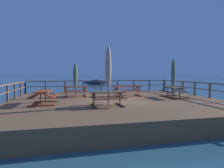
{
  "coord_description": "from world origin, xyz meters",
  "views": [
    {
      "loc": [
        -2.97,
        -11.72,
        2.58
      ],
      "look_at": [
        0.0,
        0.86,
        1.87
      ],
      "focal_mm": 29.38,
      "sensor_mm": 36.0,
      "label": 1
    }
  ],
  "objects_px": {
    "picnic_table_back_left": "(76,89)",
    "picnic_table_front_left": "(43,94)",
    "picnic_table_front_right": "(107,96)",
    "sailboat_distant": "(96,82)",
    "picnic_table_mid_right": "(173,90)",
    "patio_umbrella_short_back": "(173,73)",
    "picnic_table_back_right": "(127,89)",
    "patio_umbrella_tall_front": "(108,68)",
    "patio_umbrella_short_mid": "(75,75)"
  },
  "relations": [
    {
      "from": "picnic_table_mid_right",
      "to": "picnic_table_front_left",
      "type": "xyz_separation_m",
      "value": [
        -8.82,
        -0.89,
        -0.0
      ]
    },
    {
      "from": "patio_umbrella_short_mid",
      "to": "picnic_table_mid_right",
      "type": "bearing_deg",
      "value": -17.62
    },
    {
      "from": "picnic_table_back_left",
      "to": "patio_umbrella_short_back",
      "type": "bearing_deg",
      "value": -18.41
    },
    {
      "from": "picnic_table_front_left",
      "to": "patio_umbrella_short_mid",
      "type": "relative_size",
      "value": 0.77
    },
    {
      "from": "picnic_table_front_left",
      "to": "sailboat_distant",
      "type": "height_order",
      "value": "sailboat_distant"
    },
    {
      "from": "patio_umbrella_tall_front",
      "to": "sailboat_distant",
      "type": "distance_m",
      "value": 35.52
    },
    {
      "from": "picnic_table_back_left",
      "to": "picnic_table_front_left",
      "type": "xyz_separation_m",
      "value": [
        -1.92,
        -3.09,
        0.0
      ]
    },
    {
      "from": "picnic_table_front_right",
      "to": "patio_umbrella_short_mid",
      "type": "distance_m",
      "value": 4.91
    },
    {
      "from": "picnic_table_front_right",
      "to": "patio_umbrella_tall_front",
      "type": "distance_m",
      "value": 1.49
    },
    {
      "from": "picnic_table_back_right",
      "to": "picnic_table_front_left",
      "type": "bearing_deg",
      "value": -157.38
    },
    {
      "from": "picnic_table_front_right",
      "to": "picnic_table_back_left",
      "type": "height_order",
      "value": "same"
    },
    {
      "from": "picnic_table_front_right",
      "to": "picnic_table_front_left",
      "type": "bearing_deg",
      "value": 156.8
    },
    {
      "from": "picnic_table_mid_right",
      "to": "patio_umbrella_short_mid",
      "type": "bearing_deg",
      "value": 162.38
    },
    {
      "from": "picnic_table_front_right",
      "to": "patio_umbrella_tall_front",
      "type": "bearing_deg",
      "value": 26.34
    },
    {
      "from": "picnic_table_back_left",
      "to": "patio_umbrella_short_mid",
      "type": "xyz_separation_m",
      "value": [
        -0.02,
        -0.0,
        1.04
      ]
    },
    {
      "from": "picnic_table_back_left",
      "to": "sailboat_distant",
      "type": "bearing_deg",
      "value": 78.93
    },
    {
      "from": "picnic_table_back_left",
      "to": "patio_umbrella_short_mid",
      "type": "relative_size",
      "value": 0.72
    },
    {
      "from": "picnic_table_back_right",
      "to": "patio_umbrella_tall_front",
      "type": "distance_m",
      "value": 4.72
    },
    {
      "from": "picnic_table_mid_right",
      "to": "patio_umbrella_tall_front",
      "type": "relative_size",
      "value": 0.64
    },
    {
      "from": "picnic_table_mid_right",
      "to": "picnic_table_back_right",
      "type": "relative_size",
      "value": 0.91
    },
    {
      "from": "picnic_table_mid_right",
      "to": "patio_umbrella_tall_front",
      "type": "distance_m",
      "value": 6.0
    },
    {
      "from": "picnic_table_mid_right",
      "to": "sailboat_distant",
      "type": "bearing_deg",
      "value": 91.57
    },
    {
      "from": "patio_umbrella_short_mid",
      "to": "sailboat_distant",
      "type": "distance_m",
      "value": 31.29
    },
    {
      "from": "picnic_table_back_left",
      "to": "picnic_table_mid_right",
      "type": "distance_m",
      "value": 7.24
    },
    {
      "from": "patio_umbrella_short_mid",
      "to": "patio_umbrella_short_back",
      "type": "distance_m",
      "value": 7.21
    },
    {
      "from": "picnic_table_back_right",
      "to": "patio_umbrella_short_back",
      "type": "bearing_deg",
      "value": -28.32
    },
    {
      "from": "picnic_table_mid_right",
      "to": "patio_umbrella_short_back",
      "type": "relative_size",
      "value": 0.73
    },
    {
      "from": "picnic_table_front_right",
      "to": "sailboat_distant",
      "type": "bearing_deg",
      "value": 82.7
    },
    {
      "from": "sailboat_distant",
      "to": "picnic_table_back_right",
      "type": "bearing_deg",
      "value": -93.89
    },
    {
      "from": "picnic_table_mid_right",
      "to": "patio_umbrella_short_back",
      "type": "xyz_separation_m",
      "value": [
        -0.08,
        -0.07,
        1.22
      ]
    },
    {
      "from": "picnic_table_back_left",
      "to": "picnic_table_mid_right",
      "type": "bearing_deg",
      "value": -17.67
    },
    {
      "from": "picnic_table_back_right",
      "to": "patio_umbrella_tall_front",
      "type": "height_order",
      "value": "patio_umbrella_tall_front"
    },
    {
      "from": "patio_umbrella_tall_front",
      "to": "patio_umbrella_short_mid",
      "type": "relative_size",
      "value": 1.28
    },
    {
      "from": "picnic_table_front_right",
      "to": "picnic_table_back_right",
      "type": "height_order",
      "value": "same"
    },
    {
      "from": "picnic_table_back_left",
      "to": "picnic_table_back_right",
      "type": "bearing_deg",
      "value": -9.96
    },
    {
      "from": "patio_umbrella_tall_front",
      "to": "patio_umbrella_short_back",
      "type": "distance_m",
      "value": 5.72
    },
    {
      "from": "patio_umbrella_short_mid",
      "to": "sailboat_distant",
      "type": "bearing_deg",
      "value": 78.89
    },
    {
      "from": "picnic_table_mid_right",
      "to": "picnic_table_back_right",
      "type": "bearing_deg",
      "value": 153.37
    },
    {
      "from": "patio_umbrella_tall_front",
      "to": "patio_umbrella_short_back",
      "type": "bearing_deg",
      "value": 23.16
    },
    {
      "from": "picnic_table_back_left",
      "to": "patio_umbrella_tall_front",
      "type": "bearing_deg",
      "value": -70.91
    },
    {
      "from": "patio_umbrella_short_back",
      "to": "patio_umbrella_short_mid",
      "type": "bearing_deg",
      "value": 161.65
    },
    {
      "from": "picnic_table_back_right",
      "to": "picnic_table_front_left",
      "type": "xyz_separation_m",
      "value": [
        -5.79,
        -2.41,
        -0.01
      ]
    },
    {
      "from": "picnic_table_mid_right",
      "to": "patio_umbrella_short_mid",
      "type": "distance_m",
      "value": 7.33
    },
    {
      "from": "picnic_table_front_right",
      "to": "patio_umbrella_short_mid",
      "type": "height_order",
      "value": "patio_umbrella_short_mid"
    },
    {
      "from": "picnic_table_front_left",
      "to": "picnic_table_mid_right",
      "type": "bearing_deg",
      "value": 5.79
    },
    {
      "from": "picnic_table_front_right",
      "to": "picnic_table_mid_right",
      "type": "relative_size",
      "value": 0.91
    },
    {
      "from": "picnic_table_front_left",
      "to": "patio_umbrella_short_back",
      "type": "relative_size",
      "value": 0.69
    },
    {
      "from": "picnic_table_front_left",
      "to": "sailboat_distant",
      "type": "bearing_deg",
      "value": 76.79
    },
    {
      "from": "patio_umbrella_short_back",
      "to": "sailboat_distant",
      "type": "height_order",
      "value": "sailboat_distant"
    },
    {
      "from": "sailboat_distant",
      "to": "patio_umbrella_short_back",
      "type": "bearing_deg",
      "value": -88.57
    }
  ]
}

